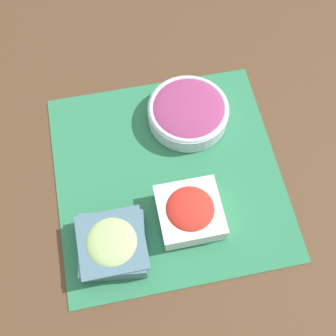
% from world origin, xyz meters
% --- Properties ---
extents(ground_plane, '(3.00, 3.00, 0.00)m').
position_xyz_m(ground_plane, '(0.00, 0.00, 0.00)').
color(ground_plane, '#513823').
extents(placemat, '(0.46, 0.46, 0.00)m').
position_xyz_m(placemat, '(0.00, 0.00, 0.00)').
color(placemat, '#2D7A51').
rests_on(placemat, ground_plane).
extents(tomato_bowl, '(0.12, 0.12, 0.05)m').
position_xyz_m(tomato_bowl, '(-0.02, 0.10, 0.03)').
color(tomato_bowl, white).
rests_on(tomato_bowl, placemat).
extents(onion_bowl, '(0.17, 0.17, 0.05)m').
position_xyz_m(onion_bowl, '(-0.07, -0.13, 0.03)').
color(onion_bowl, silver).
rests_on(onion_bowl, placemat).
extents(cucumber_bowl, '(0.14, 0.14, 0.05)m').
position_xyz_m(cucumber_bowl, '(0.13, 0.13, 0.03)').
color(cucumber_bowl, slate).
rests_on(cucumber_bowl, placemat).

